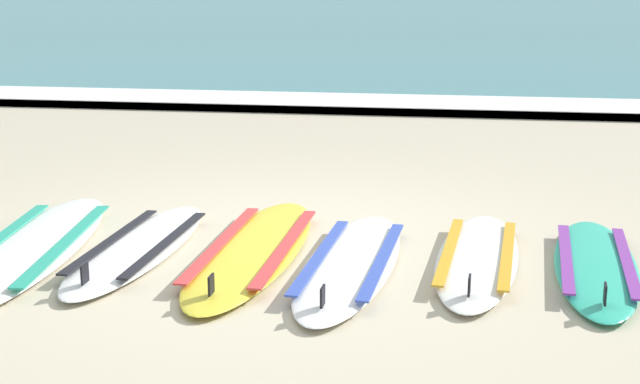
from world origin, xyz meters
The scene contains 9 objects.
ground_plane centered at (0.00, 0.00, 0.00)m, with size 80.00×80.00×0.00m, color #C1B599.
sea centered at (0.00, 35.58, 0.05)m, with size 80.00×60.00×0.10m, color teal.
wave_foam_strip centered at (0.00, 6.21, 0.06)m, with size 80.00×1.25×0.11m, color white.
surfboard_1 centered at (-1.56, -0.39, 0.04)m, with size 0.93×2.63×0.18m.
surfboard_2 centered at (-0.86, -0.28, 0.04)m, with size 0.59×2.10×0.18m.
surfboard_3 centered at (-0.11, -0.22, 0.04)m, with size 0.66×2.41×0.18m.
surfboard_4 centered at (0.55, -0.39, 0.04)m, with size 0.67×2.21×0.18m.
surfboard_5 centered at (1.34, -0.17, 0.04)m, with size 0.66×2.05×0.18m.
surfboard_6 centered at (2.05, -0.20, 0.04)m, with size 0.66×2.03×0.18m.
Camera 1 is at (1.18, -5.70, 1.82)m, focal length 50.72 mm.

